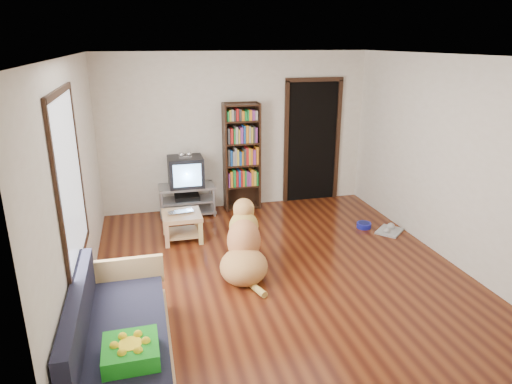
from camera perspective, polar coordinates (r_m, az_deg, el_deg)
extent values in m
plane|color=#612810|center=(5.84, 2.83, -9.73)|extent=(5.00, 5.00, 0.00)
plane|color=white|center=(5.16, 3.30, 16.67)|extent=(5.00, 5.00, 0.00)
plane|color=silver|center=(7.72, -2.46, 7.53)|extent=(4.50, 0.00, 4.50)
plane|color=silver|center=(3.22, 16.43, -9.32)|extent=(4.50, 0.00, 4.50)
plane|color=silver|center=(5.18, -21.48, 0.79)|extent=(0.00, 5.00, 5.00)
plane|color=silver|center=(6.38, 22.80, 3.77)|extent=(0.00, 5.00, 5.00)
cube|color=#1C9A1E|center=(3.82, -15.36, -18.67)|extent=(0.43, 0.43, 0.14)
imported|color=#B5B5B9|center=(6.59, -9.27, -2.64)|extent=(0.39, 0.28, 0.03)
cylinder|color=#161C9B|center=(7.26, 13.33, -4.07)|extent=(0.22, 0.22, 0.08)
cube|color=#AAAAAA|center=(7.21, 16.34, -4.71)|extent=(0.51, 0.50, 0.03)
cube|color=white|center=(4.65, -22.26, 1.34)|extent=(0.02, 1.30, 1.60)
cube|color=black|center=(4.50, -23.47, 11.39)|extent=(0.03, 1.42, 0.06)
cube|color=black|center=(4.93, -21.05, -7.79)|extent=(0.03, 1.42, 0.06)
cube|color=black|center=(3.99, -23.41, -1.51)|extent=(0.03, 0.06, 1.70)
cube|color=black|center=(5.32, -21.29, 3.49)|extent=(0.03, 0.06, 1.70)
cube|color=black|center=(8.13, 7.00, 6.17)|extent=(0.90, 0.02, 2.10)
cube|color=black|center=(7.96, 3.79, 6.00)|extent=(0.07, 0.05, 2.14)
cube|color=black|center=(8.30, 10.15, 6.27)|extent=(0.07, 0.05, 2.14)
cube|color=black|center=(7.96, 7.34, 13.77)|extent=(1.03, 0.05, 0.07)
cube|color=#99999E|center=(7.55, -8.68, 0.66)|extent=(0.90, 0.45, 0.04)
cube|color=#99999E|center=(7.62, -8.60, -0.99)|extent=(0.86, 0.42, 0.03)
cube|color=#99999E|center=(7.69, -8.53, -2.32)|extent=(0.90, 0.45, 0.04)
cylinder|color=#99999E|center=(7.41, -11.67, -1.74)|extent=(0.04, 0.04, 0.50)
cylinder|color=#99999E|center=(7.48, -5.24, -1.22)|extent=(0.04, 0.04, 0.50)
cylinder|color=#99999E|center=(7.79, -11.83, -0.75)|extent=(0.04, 0.04, 0.50)
cylinder|color=#99999E|center=(7.86, -5.71, -0.27)|extent=(0.04, 0.04, 0.50)
cube|color=black|center=(7.61, -8.62, -0.63)|extent=(0.40, 0.30, 0.07)
cube|color=black|center=(7.47, -8.78, 2.56)|extent=(0.55, 0.48, 0.48)
cube|color=black|center=(7.67, -8.93, 2.95)|extent=(0.40, 0.14, 0.36)
cube|color=#8CBFF2|center=(7.24, -8.58, 2.05)|extent=(0.44, 0.02, 0.36)
cube|color=silver|center=(7.36, -8.83, 4.33)|extent=(0.20, 0.07, 0.02)
sphere|color=silver|center=(7.35, -9.32, 4.63)|extent=(0.09, 0.09, 0.09)
sphere|color=silver|center=(7.36, -8.38, 4.70)|extent=(0.09, 0.09, 0.09)
cube|color=black|center=(7.61, -3.91, 4.26)|extent=(0.03, 0.30, 1.80)
cube|color=black|center=(7.72, 0.27, 4.52)|extent=(0.03, 0.30, 1.80)
cube|color=black|center=(7.79, -2.03, 4.63)|extent=(0.60, 0.02, 1.80)
cube|color=black|center=(7.92, -1.74, -1.73)|extent=(0.56, 0.28, 0.02)
cube|color=black|center=(7.80, -1.77, 0.83)|extent=(0.56, 0.28, 0.03)
cube|color=black|center=(7.69, -1.80, 3.45)|extent=(0.56, 0.28, 0.02)
cube|color=black|center=(7.60, -1.82, 6.15)|extent=(0.56, 0.28, 0.02)
cube|color=black|center=(7.54, -1.85, 8.90)|extent=(0.56, 0.28, 0.02)
cube|color=black|center=(7.50, -1.87, 10.86)|extent=(0.56, 0.28, 0.02)
cube|color=tan|center=(4.41, -15.97, -19.24)|extent=(0.80, 1.80, 0.22)
cube|color=#1E1E2D|center=(4.28, -16.24, -16.90)|extent=(0.74, 1.74, 0.18)
cube|color=#1E1E2D|center=(4.18, -21.38, -14.08)|extent=(0.12, 1.74, 0.40)
cube|color=tan|center=(4.94, -16.20, -9.57)|extent=(0.80, 0.06, 0.30)
cube|color=tan|center=(6.63, -9.28, -2.91)|extent=(0.55, 0.55, 0.06)
cube|color=tan|center=(6.74, -9.16, -5.05)|extent=(0.45, 0.45, 0.03)
cube|color=tan|center=(6.48, -11.07, -5.46)|extent=(0.06, 0.06, 0.34)
cube|color=tan|center=(6.51, -6.93, -5.11)|extent=(0.06, 0.06, 0.34)
cube|color=tan|center=(6.91, -11.32, -3.92)|extent=(0.06, 0.06, 0.34)
cube|color=tan|center=(6.94, -7.44, -3.60)|extent=(0.06, 0.06, 0.34)
ellipsoid|color=#B87747|center=(5.54, -1.53, -9.29)|extent=(0.71, 0.75, 0.43)
ellipsoid|color=#B97547|center=(5.65, -1.53, -6.09)|extent=(0.51, 0.54, 0.57)
ellipsoid|color=#B99347|center=(5.70, -1.53, -4.35)|extent=(0.43, 0.41, 0.40)
ellipsoid|color=#BB8148|center=(5.68, -1.54, -2.05)|extent=(0.32, 0.34, 0.25)
ellipsoid|color=#BD7D48|center=(5.82, -1.53, -1.84)|extent=(0.16, 0.24, 0.10)
sphere|color=black|center=(5.92, -1.52, -1.50)|extent=(0.05, 0.05, 0.05)
ellipsoid|color=tan|center=(5.64, -2.54, -2.33)|extent=(0.08, 0.10, 0.17)
ellipsoid|color=tan|center=(5.64, -0.55, -2.32)|extent=(0.08, 0.10, 0.17)
cylinder|color=#D5B352|center=(5.93, -2.36, -6.79)|extent=(0.12, 0.16, 0.47)
cylinder|color=gold|center=(5.93, -0.62, -6.78)|extent=(0.12, 0.16, 0.47)
sphere|color=gold|center=(6.07, -2.32, -8.30)|extent=(0.12, 0.12, 0.12)
sphere|color=#B78146|center=(6.07, -0.62, -8.30)|extent=(0.12, 0.12, 0.12)
cylinder|color=gold|center=(5.39, -0.05, -11.88)|extent=(0.19, 0.41, 0.09)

